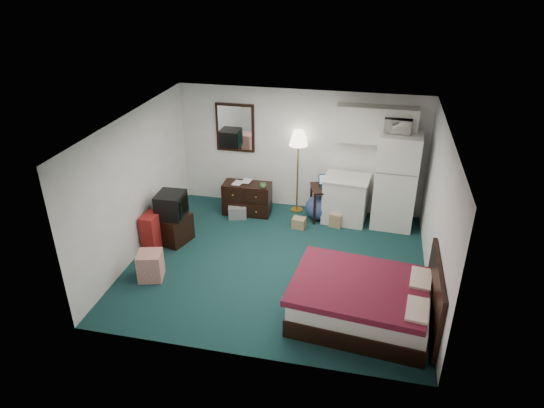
% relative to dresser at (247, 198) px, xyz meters
% --- Properties ---
extents(floor, '(5.00, 4.50, 0.01)m').
position_rel_dresser_xyz_m(floor, '(0.99, -1.70, -0.33)').
color(floor, '#153435').
rests_on(floor, ground).
extents(ceiling, '(5.00, 4.50, 0.01)m').
position_rel_dresser_xyz_m(ceiling, '(0.99, -1.70, 2.17)').
color(ceiling, silver).
rests_on(ceiling, walls).
extents(walls, '(5.01, 4.51, 2.50)m').
position_rel_dresser_xyz_m(walls, '(0.99, -1.70, 0.92)').
color(walls, silver).
rests_on(walls, floor).
extents(mirror, '(0.80, 0.06, 1.00)m').
position_rel_dresser_xyz_m(mirror, '(-0.36, 0.52, 1.32)').
color(mirror, white).
rests_on(mirror, walls).
extents(upper_cabinets, '(1.50, 0.35, 0.70)m').
position_rel_dresser_xyz_m(upper_cabinets, '(2.44, 0.38, 1.62)').
color(upper_cabinets, silver).
rests_on(upper_cabinets, walls).
extents(headboard, '(0.06, 1.56, 1.00)m').
position_rel_dresser_xyz_m(headboard, '(3.45, -2.86, 0.22)').
color(headboard, black).
rests_on(headboard, walls).
extents(dresser, '(0.98, 0.46, 0.66)m').
position_rel_dresser_xyz_m(dresser, '(0.00, 0.00, 0.00)').
color(dresser, black).
rests_on(dresser, floor).
extents(floor_lamp, '(0.42, 0.42, 1.74)m').
position_rel_dresser_xyz_m(floor_lamp, '(0.98, 0.34, 0.54)').
color(floor_lamp, '#BD8C2D').
rests_on(floor_lamp, floor).
extents(desk, '(0.67, 0.67, 0.69)m').
position_rel_dresser_xyz_m(desk, '(1.58, 0.12, 0.01)').
color(desk, black).
rests_on(desk, floor).
extents(exercise_ball, '(0.60, 0.60, 0.51)m').
position_rel_dresser_xyz_m(exercise_ball, '(1.46, 0.06, -0.08)').
color(exercise_ball, navy).
rests_on(exercise_ball, floor).
extents(kitchen_counter, '(0.89, 0.71, 0.91)m').
position_rel_dresser_xyz_m(kitchen_counter, '(1.99, 0.11, 0.12)').
color(kitchen_counter, silver).
rests_on(kitchen_counter, floor).
extents(fridge, '(0.81, 0.81, 1.89)m').
position_rel_dresser_xyz_m(fridge, '(2.91, 0.18, 0.61)').
color(fridge, white).
rests_on(fridge, floor).
extents(bed, '(2.07, 1.69, 0.61)m').
position_rel_dresser_xyz_m(bed, '(2.47, -2.86, -0.02)').
color(bed, '#480415').
rests_on(bed, floor).
extents(tv_stand, '(0.67, 0.70, 0.52)m').
position_rel_dresser_xyz_m(tv_stand, '(-1.05, -1.37, -0.07)').
color(tv_stand, black).
rests_on(tv_stand, floor).
extents(suitcase, '(0.30, 0.44, 0.68)m').
position_rel_dresser_xyz_m(suitcase, '(-1.32, -1.68, 0.01)').
color(suitcase, maroon).
rests_on(suitcase, floor).
extents(retail_box, '(0.46, 0.46, 0.48)m').
position_rel_dresser_xyz_m(retail_box, '(-0.96, -2.56, -0.09)').
color(retail_box, silver).
rests_on(retail_box, floor).
extents(file_bin, '(0.42, 0.36, 0.25)m').
position_rel_dresser_xyz_m(file_bin, '(-0.15, -0.24, -0.20)').
color(file_bin, gray).
rests_on(file_bin, floor).
extents(cardboard_box_a, '(0.27, 0.24, 0.21)m').
position_rel_dresser_xyz_m(cardboard_box_a, '(1.15, -0.39, -0.23)').
color(cardboard_box_a, '#8F7255').
rests_on(cardboard_box_a, floor).
extents(cardboard_box_b, '(0.28, 0.31, 0.27)m').
position_rel_dresser_xyz_m(cardboard_box_b, '(1.85, -0.13, -0.19)').
color(cardboard_box_b, '#8F7255').
rests_on(cardboard_box_b, floor).
extents(laptop, '(0.39, 0.36, 0.22)m').
position_rel_dresser_xyz_m(laptop, '(1.62, 0.15, 0.47)').
color(laptop, black).
rests_on(laptop, desk).
extents(crt_tv, '(0.51, 0.54, 0.45)m').
position_rel_dresser_xyz_m(crt_tv, '(-1.05, -1.37, 0.42)').
color(crt_tv, black).
rests_on(crt_tv, tv_stand).
extents(microwave, '(0.51, 0.32, 0.33)m').
position_rel_dresser_xyz_m(microwave, '(2.83, 0.21, 1.72)').
color(microwave, white).
rests_on(microwave, fridge).
extents(book_a, '(0.18, 0.05, 0.25)m').
position_rel_dresser_xyz_m(book_a, '(-0.27, -0.01, 0.45)').
color(book_a, '#8F7255').
rests_on(book_a, dresser).
extents(book_b, '(0.18, 0.04, 0.24)m').
position_rel_dresser_xyz_m(book_b, '(-0.12, 0.11, 0.45)').
color(book_b, '#8F7255').
rests_on(book_b, dresser).
extents(mug, '(0.13, 0.10, 0.12)m').
position_rel_dresser_xyz_m(mug, '(0.37, -0.11, 0.39)').
color(mug, '#4C8B47').
rests_on(mug, dresser).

